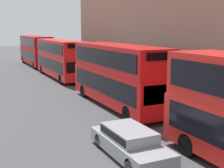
# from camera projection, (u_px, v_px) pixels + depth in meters

# --- Properties ---
(bus_second_in_queue) EXTENTS (2.59, 10.58, 4.29)m
(bus_second_in_queue) POSITION_uv_depth(u_px,v_px,m) (117.00, 73.00, 21.52)
(bus_second_in_queue) COLOR red
(bus_second_in_queue) RESTS_ON ground
(bus_third_in_queue) EXTENTS (2.59, 11.31, 4.13)m
(bus_third_in_queue) POSITION_uv_depth(u_px,v_px,m) (60.00, 57.00, 34.03)
(bus_third_in_queue) COLOR red
(bus_third_in_queue) RESTS_ON ground
(bus_trailing) EXTENTS (2.59, 11.40, 4.25)m
(bus_trailing) POSITION_uv_depth(u_px,v_px,m) (36.00, 49.00, 45.28)
(bus_trailing) COLOR #B20C0F
(bus_trailing) RESTS_ON ground
(car_hatchback) EXTENTS (1.76, 4.63, 1.24)m
(car_hatchback) POSITION_uv_depth(u_px,v_px,m) (130.00, 141.00, 13.26)
(car_hatchback) COLOR gray
(car_hatchback) RESTS_ON ground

